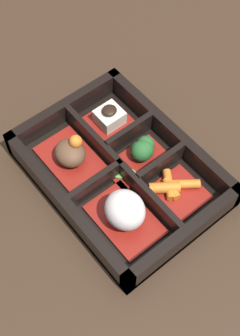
# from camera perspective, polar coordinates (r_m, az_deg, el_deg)

# --- Properties ---
(ground_plane) EXTENTS (3.00, 3.00, 0.00)m
(ground_plane) POSITION_cam_1_polar(r_m,az_deg,el_deg) (0.65, -0.00, -1.15)
(ground_plane) COLOR #382619
(bento_base) EXTENTS (0.27, 0.20, 0.01)m
(bento_base) POSITION_cam_1_polar(r_m,az_deg,el_deg) (0.65, -0.00, -0.92)
(bento_base) COLOR black
(bento_base) RESTS_ON ground_plane
(bento_rim) EXTENTS (0.27, 0.20, 0.04)m
(bento_rim) POSITION_cam_1_polar(r_m,az_deg,el_deg) (0.63, 0.13, -0.06)
(bento_rim) COLOR black
(bento_rim) RESTS_ON ground_plane
(bowl_rice) EXTENTS (0.10, 0.06, 0.06)m
(bowl_rice) POSITION_cam_1_polar(r_m,az_deg,el_deg) (0.59, 0.61, -5.37)
(bowl_rice) COLOR maroon
(bowl_rice) RESTS_ON bento_base
(bowl_stew) EXTENTS (0.10, 0.06, 0.05)m
(bowl_stew) POSITION_cam_1_polar(r_m,az_deg,el_deg) (0.65, -6.02, 1.62)
(bowl_stew) COLOR maroon
(bowl_stew) RESTS_ON bento_base
(bowl_carrots) EXTENTS (0.07, 0.07, 0.02)m
(bowl_carrots) POSITION_cam_1_polar(r_m,az_deg,el_deg) (0.63, 6.75, -2.58)
(bowl_carrots) COLOR maroon
(bowl_carrots) RESTS_ON bento_base
(bowl_greens) EXTENTS (0.05, 0.06, 0.03)m
(bowl_greens) POSITION_cam_1_polar(r_m,az_deg,el_deg) (0.64, 2.82, 2.17)
(bowl_greens) COLOR maroon
(bowl_greens) RESTS_ON bento_base
(bowl_tofu) EXTENTS (0.06, 0.06, 0.04)m
(bowl_tofu) POSITION_cam_1_polar(r_m,az_deg,el_deg) (0.68, -1.28, 6.04)
(bowl_tofu) COLOR maroon
(bowl_tofu) RESTS_ON bento_base
(bowl_pickles) EXTENTS (0.04, 0.03, 0.01)m
(bowl_pickles) POSITION_cam_1_polar(r_m,az_deg,el_deg) (0.64, 0.66, -0.84)
(bowl_pickles) COLOR maroon
(bowl_pickles) RESTS_ON bento_base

